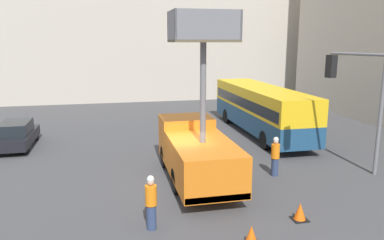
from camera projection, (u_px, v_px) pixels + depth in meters
The scene contains 10 objects.
ground_plane at pixel (179, 186), 15.90m from camera, with size 120.00×120.00×0.00m, color #424244.
building_backdrop_far at pixel (132, 9), 40.50m from camera, with size 44.00×10.00×18.76m.
utility_truck at pixel (196, 148), 16.10m from camera, with size 2.48×6.57×7.12m.
city_bus at pixel (261, 106), 24.51m from camera, with size 2.62×11.44×3.09m.
traffic_light_pole at pixel (364, 91), 15.93m from camera, with size 3.39×3.13×5.78m.
road_worker_near_truck at pixel (151, 203), 12.04m from camera, with size 0.38×0.38×1.84m.
road_worker_directing at pixel (275, 156), 16.89m from camera, with size 0.38×0.38×1.82m.
traffic_cone_near_truck at pixel (251, 236), 11.17m from camera, with size 0.56×0.56×0.64m.
traffic_cone_mid_road at pixel (300, 212), 12.80m from camera, with size 0.54×0.54×0.61m.
parked_car_curbside at pixel (17, 135), 21.42m from camera, with size 1.76×4.42×1.54m.
Camera 1 is at (-2.68, -14.75, 6.01)m, focal length 35.00 mm.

